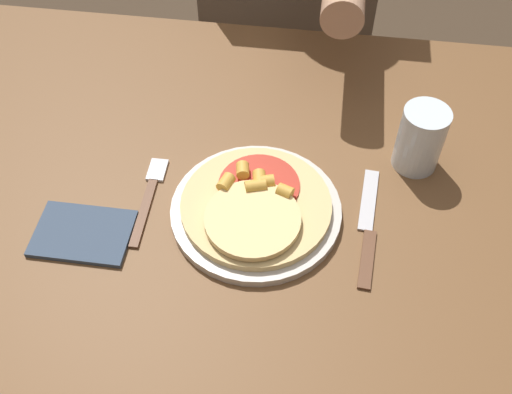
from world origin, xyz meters
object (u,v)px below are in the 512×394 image
at_px(dining_table, 229,257).
at_px(knife, 368,228).
at_px(drinking_glass, 420,139).
at_px(pizza, 255,206).
at_px(fork, 149,195).
at_px(plate, 256,211).

relative_size(dining_table, knife, 5.33).
xyz_separation_m(knife, drinking_glass, (0.07, 0.14, 0.05)).
xyz_separation_m(dining_table, pizza, (0.04, 0.02, 0.12)).
bearing_deg(fork, plate, -3.97).
bearing_deg(drinking_glass, plate, -149.94).
distance_m(dining_table, drinking_glass, 0.36).
relative_size(dining_table, pizza, 5.21).
relative_size(plate, pizza, 1.14).
bearing_deg(drinking_glass, fork, -162.73).
height_order(plate, drinking_glass, drinking_glass).
distance_m(plate, knife, 0.17).
bearing_deg(dining_table, knife, 4.68).
relative_size(pizza, knife, 1.02).
relative_size(pizza, fork, 1.29).
height_order(plate, fork, plate).
height_order(fork, knife, same).
bearing_deg(knife, pizza, 179.41).
height_order(plate, pizza, pizza).
distance_m(fork, knife, 0.34).
height_order(dining_table, knife, knife).
distance_m(pizza, fork, 0.17).
bearing_deg(plate, knife, -1.98).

